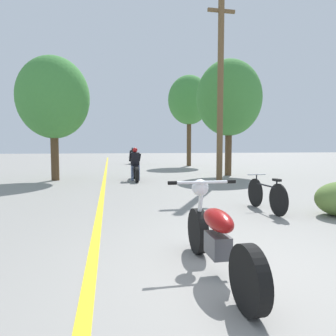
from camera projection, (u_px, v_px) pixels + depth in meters
The scene contains 10 objects.
ground_plane at pixel (249, 277), 3.25m from camera, with size 120.00×120.00×0.00m, color gray.
lane_stripe_center at pixel (105, 175), 14.76m from camera, with size 0.14×48.00×0.01m, color yellow.
utility_pole at pixel (220, 88), 11.79m from camera, with size 1.10×0.24×7.26m.
roadside_tree_right_near at pixel (229, 98), 14.39m from camera, with size 3.17×2.85×5.57m.
roadside_tree_right_far at pixel (189, 100), 21.50m from camera, with size 3.05×2.74×6.51m.
roadside_tree_left at pixel (53, 98), 12.28m from camera, with size 2.92×2.63×5.10m.
motorcycle_foreground at pixel (216, 236), 3.30m from camera, with size 0.88×2.08×1.00m.
motorcycle_rider_lead at pixel (135, 168), 12.48m from camera, with size 0.50×2.06×1.37m.
motorcycle_rider_far at pixel (133, 158), 24.10m from camera, with size 0.50×2.18×1.33m.
bicycle_parked at pixel (266, 195), 6.53m from camera, with size 0.44×1.66×0.78m.
Camera 1 is at (-1.47, -2.92, 1.42)m, focal length 32.00 mm.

